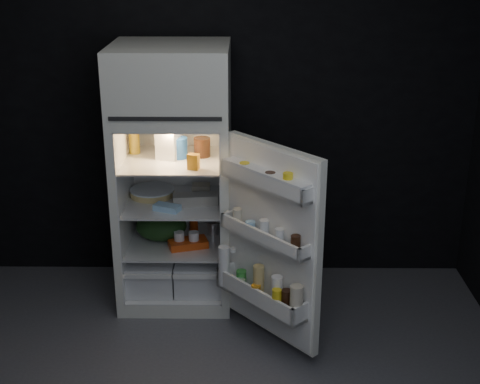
{
  "coord_description": "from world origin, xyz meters",
  "views": [
    {
      "loc": [
        0.36,
        -2.95,
        2.41
      ],
      "look_at": [
        0.32,
        1.0,
        0.9
      ],
      "focal_mm": 50.0,
      "sensor_mm": 36.0,
      "label": 1
    }
  ],
  "objects_px": {
    "egg_carton": "(195,199)",
    "milk_jug": "(168,141)",
    "yogurt_tray": "(188,243)",
    "refrigerator": "(174,167)",
    "fridge_door": "(269,246)"
  },
  "relations": [
    {
      "from": "egg_carton",
      "to": "milk_jug",
      "type": "bearing_deg",
      "value": 148.64
    },
    {
      "from": "refrigerator",
      "to": "yogurt_tray",
      "type": "relative_size",
      "value": 6.85
    },
    {
      "from": "fridge_door",
      "to": "egg_carton",
      "type": "distance_m",
      "value": 0.75
    },
    {
      "from": "refrigerator",
      "to": "egg_carton",
      "type": "relative_size",
      "value": 5.97
    },
    {
      "from": "refrigerator",
      "to": "fridge_door",
      "type": "relative_size",
      "value": 1.46
    },
    {
      "from": "egg_carton",
      "to": "yogurt_tray",
      "type": "height_order",
      "value": "egg_carton"
    },
    {
      "from": "refrigerator",
      "to": "milk_jug",
      "type": "xyz_separation_m",
      "value": [
        -0.03,
        -0.02,
        0.19
      ]
    },
    {
      "from": "fridge_door",
      "to": "milk_jug",
      "type": "height_order",
      "value": "fridge_door"
    },
    {
      "from": "milk_jug",
      "to": "egg_carton",
      "type": "bearing_deg",
      "value": -7.62
    },
    {
      "from": "egg_carton",
      "to": "refrigerator",
      "type": "bearing_deg",
      "value": 138.57
    },
    {
      "from": "fridge_door",
      "to": "egg_carton",
      "type": "height_order",
      "value": "fridge_door"
    },
    {
      "from": "fridge_door",
      "to": "yogurt_tray",
      "type": "relative_size",
      "value": 4.7
    },
    {
      "from": "yogurt_tray",
      "to": "milk_jug",
      "type": "bearing_deg",
      "value": 119.91
    },
    {
      "from": "yogurt_tray",
      "to": "fridge_door",
      "type": "bearing_deg",
      "value": -60.99
    },
    {
      "from": "fridge_door",
      "to": "egg_carton",
      "type": "xyz_separation_m",
      "value": [
        -0.48,
        0.56,
        0.07
      ]
    }
  ]
}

